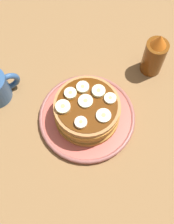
{
  "coord_description": "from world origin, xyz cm",
  "views": [
    {
      "loc": [
        -12.15,
        -25.06,
        65.21
      ],
      "look_at": [
        0.0,
        0.0,
        3.82
      ],
      "focal_mm": 47.58,
      "sensor_mm": 36.0,
      "label": 1
    }
  ],
  "objects_px": {
    "plate": "(87,117)",
    "pancake_stack": "(86,112)",
    "banana_slice_0": "(85,102)",
    "banana_slice_2": "(81,123)",
    "banana_slice_1": "(104,116)",
    "syrup_bottle": "(155,55)",
    "banana_slice_4": "(99,91)",
    "banana_slice_5": "(70,93)",
    "banana_slice_3": "(63,107)",
    "banana_slice_7": "(83,87)",
    "banana_slice_6": "(110,98)"
  },
  "relations": [
    {
      "from": "plate",
      "to": "pancake_stack",
      "type": "distance_m",
      "value": 0.04
    },
    {
      "from": "banana_slice_7",
      "to": "syrup_bottle",
      "type": "height_order",
      "value": "syrup_bottle"
    },
    {
      "from": "pancake_stack",
      "to": "banana_slice_0",
      "type": "height_order",
      "value": "banana_slice_0"
    },
    {
      "from": "banana_slice_0",
      "to": "plate",
      "type": "bearing_deg",
      "value": -77.51
    },
    {
      "from": "banana_slice_6",
      "to": "banana_slice_5",
      "type": "bearing_deg",
      "value": 146.42
    },
    {
      "from": "plate",
      "to": "banana_slice_1",
      "type": "height_order",
      "value": "banana_slice_1"
    },
    {
      "from": "banana_slice_2",
      "to": "banana_slice_6",
      "type": "xyz_separation_m",
      "value": [
        0.08,
        0.02,
        -0.0
      ]
    },
    {
      "from": "banana_slice_0",
      "to": "banana_slice_7",
      "type": "height_order",
      "value": "banana_slice_7"
    },
    {
      "from": "banana_slice_2",
      "to": "banana_slice_3",
      "type": "xyz_separation_m",
      "value": [
        -0.02,
        0.05,
        -0.0
      ]
    },
    {
      "from": "banana_slice_2",
      "to": "pancake_stack",
      "type": "bearing_deg",
      "value": 49.94
    },
    {
      "from": "banana_slice_3",
      "to": "plate",
      "type": "bearing_deg",
      "value": -17.53
    },
    {
      "from": "banana_slice_4",
      "to": "syrup_bottle",
      "type": "bearing_deg",
      "value": 13.15
    },
    {
      "from": "banana_slice_3",
      "to": "banana_slice_4",
      "type": "relative_size",
      "value": 1.08
    },
    {
      "from": "banana_slice_0",
      "to": "banana_slice_5",
      "type": "xyz_separation_m",
      "value": [
        -0.02,
        0.03,
        0.0
      ]
    },
    {
      "from": "plate",
      "to": "banana_slice_0",
      "type": "distance_m",
      "value": 0.07
    },
    {
      "from": "banana_slice_1",
      "to": "banana_slice_7",
      "type": "xyz_separation_m",
      "value": [
        -0.01,
        0.08,
        0.0
      ]
    },
    {
      "from": "banana_slice_0",
      "to": "banana_slice_5",
      "type": "height_order",
      "value": "banana_slice_5"
    },
    {
      "from": "banana_slice_7",
      "to": "syrup_bottle",
      "type": "xyz_separation_m",
      "value": [
        0.2,
        0.02,
        -0.02
      ]
    },
    {
      "from": "plate",
      "to": "pancake_stack",
      "type": "height_order",
      "value": "pancake_stack"
    },
    {
      "from": "pancake_stack",
      "to": "banana_slice_6",
      "type": "relative_size",
      "value": 5.75
    },
    {
      "from": "banana_slice_7",
      "to": "banana_slice_1",
      "type": "bearing_deg",
      "value": -82.75
    },
    {
      "from": "banana_slice_0",
      "to": "syrup_bottle",
      "type": "xyz_separation_m",
      "value": [
        0.21,
        0.05,
        -0.02
      ]
    },
    {
      "from": "banana_slice_5",
      "to": "banana_slice_7",
      "type": "height_order",
      "value": "same"
    },
    {
      "from": "banana_slice_1",
      "to": "syrup_bottle",
      "type": "relative_size",
      "value": 0.25
    },
    {
      "from": "banana_slice_3",
      "to": "syrup_bottle",
      "type": "height_order",
      "value": "syrup_bottle"
    },
    {
      "from": "syrup_bottle",
      "to": "banana_slice_3",
      "type": "bearing_deg",
      "value": -170.96
    },
    {
      "from": "pancake_stack",
      "to": "banana_slice_2",
      "type": "bearing_deg",
      "value": -130.06
    },
    {
      "from": "pancake_stack",
      "to": "banana_slice_4",
      "type": "bearing_deg",
      "value": 23.99
    },
    {
      "from": "banana_slice_1",
      "to": "syrup_bottle",
      "type": "bearing_deg",
      "value": 27.04
    },
    {
      "from": "plate",
      "to": "banana_slice_7",
      "type": "relative_size",
      "value": 7.96
    },
    {
      "from": "banana_slice_6",
      "to": "plate",
      "type": "bearing_deg",
      "value": 168.91
    },
    {
      "from": "plate",
      "to": "banana_slice_4",
      "type": "xyz_separation_m",
      "value": [
        0.04,
        0.02,
        0.07
      ]
    },
    {
      "from": "pancake_stack",
      "to": "banana_slice_1",
      "type": "distance_m",
      "value": 0.06
    },
    {
      "from": "banana_slice_6",
      "to": "banana_slice_7",
      "type": "relative_size",
      "value": 0.94
    },
    {
      "from": "banana_slice_6",
      "to": "banana_slice_7",
      "type": "xyz_separation_m",
      "value": [
        -0.04,
        0.05,
        0.0
      ]
    },
    {
      "from": "banana_slice_5",
      "to": "syrup_bottle",
      "type": "relative_size",
      "value": 0.21
    },
    {
      "from": "banana_slice_0",
      "to": "banana_slice_4",
      "type": "distance_m",
      "value": 0.04
    },
    {
      "from": "banana_slice_3",
      "to": "banana_slice_6",
      "type": "relative_size",
      "value": 1.21
    },
    {
      "from": "plate",
      "to": "banana_slice_1",
      "type": "bearing_deg",
      "value": -64.1
    },
    {
      "from": "banana_slice_1",
      "to": "banana_slice_7",
      "type": "relative_size",
      "value": 1.13
    },
    {
      "from": "banana_slice_2",
      "to": "banana_slice_7",
      "type": "height_order",
      "value": "banana_slice_2"
    },
    {
      "from": "banana_slice_5",
      "to": "banana_slice_1",
      "type": "bearing_deg",
      "value": -62.3
    },
    {
      "from": "banana_slice_3",
      "to": "banana_slice_7",
      "type": "height_order",
      "value": "same"
    },
    {
      "from": "banana_slice_3",
      "to": "banana_slice_2",
      "type": "bearing_deg",
      "value": -69.2
    },
    {
      "from": "plate",
      "to": "banana_slice_6",
      "type": "distance_m",
      "value": 0.09
    },
    {
      "from": "banana_slice_2",
      "to": "banana_slice_4",
      "type": "height_order",
      "value": "same"
    },
    {
      "from": "banana_slice_3",
      "to": "pancake_stack",
      "type": "bearing_deg",
      "value": -19.7
    },
    {
      "from": "plate",
      "to": "banana_slice_3",
      "type": "height_order",
      "value": "banana_slice_3"
    },
    {
      "from": "banana_slice_3",
      "to": "syrup_bottle",
      "type": "relative_size",
      "value": 0.25
    },
    {
      "from": "banana_slice_0",
      "to": "banana_slice_6",
      "type": "xyz_separation_m",
      "value": [
        0.05,
        -0.02,
        0.0
      ]
    }
  ]
}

